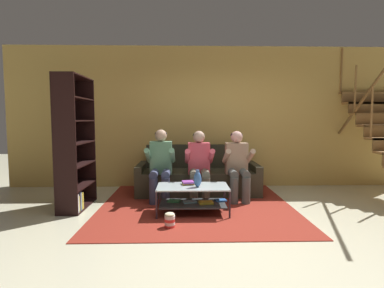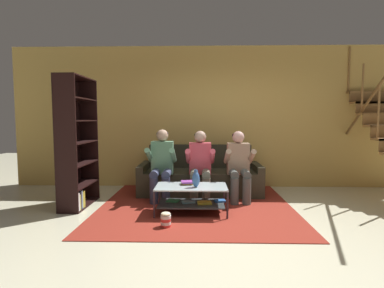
{
  "view_description": "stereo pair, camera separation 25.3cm",
  "coord_description": "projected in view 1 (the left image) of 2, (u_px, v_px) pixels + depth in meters",
  "views": [
    {
      "loc": [
        -0.56,
        -3.82,
        1.41
      ],
      "look_at": [
        -0.43,
        1.0,
        1.01
      ],
      "focal_mm": 28.0,
      "sensor_mm": 36.0,
      "label": 1
    },
    {
      "loc": [
        -0.31,
        -3.82,
        1.41
      ],
      "look_at": [
        -0.43,
        1.0,
        1.01
      ],
      "focal_mm": 28.0,
      "sensor_mm": 36.0,
      "label": 2
    }
  ],
  "objects": [
    {
      "name": "ground",
      "position": [
        227.0,
        227.0,
        3.94
      ],
      "size": [
        16.8,
        16.8,
        0.0
      ],
      "primitive_type": "plane",
      "color": "beige"
    },
    {
      "name": "back_partition",
      "position": [
        211.0,
        117.0,
        6.27
      ],
      "size": [
        8.4,
        0.12,
        2.9
      ],
      "primitive_type": "cube",
      "color": "tan",
      "rests_on": "ground"
    },
    {
      "name": "couch",
      "position": [
        198.0,
        177.0,
        5.74
      ],
      "size": [
        2.28,
        0.88,
        0.9
      ],
      "color": "#333223",
      "rests_on": "ground"
    },
    {
      "name": "person_seated_left",
      "position": [
        161.0,
        162.0,
        5.17
      ],
      "size": [
        0.5,
        0.58,
        1.23
      ],
      "color": "#393F5C",
      "rests_on": "ground"
    },
    {
      "name": "person_seated_middle",
      "position": [
        199.0,
        163.0,
        5.19
      ],
      "size": [
        0.5,
        0.58,
        1.21
      ],
      "color": "#605B4A",
      "rests_on": "ground"
    },
    {
      "name": "person_seated_right",
      "position": [
        237.0,
        162.0,
        5.21
      ],
      "size": [
        0.5,
        0.58,
        1.2
      ],
      "color": "#4F5651",
      "rests_on": "ground"
    },
    {
      "name": "coffee_table",
      "position": [
        193.0,
        195.0,
        4.49
      ],
      "size": [
        1.06,
        0.59,
        0.41
      ],
      "color": "silver",
      "rests_on": "ground"
    },
    {
      "name": "area_rug",
      "position": [
        196.0,
        203.0,
        5.01
      ],
      "size": [
        3.07,
        3.2,
        0.01
      ],
      "color": "maroon",
      "rests_on": "ground"
    },
    {
      "name": "vase",
      "position": [
        198.0,
        179.0,
        4.4
      ],
      "size": [
        0.11,
        0.11,
        0.26
      ],
      "color": "#355A95",
      "rests_on": "coffee_table"
    },
    {
      "name": "book_stack",
      "position": [
        188.0,
        183.0,
        4.58
      ],
      "size": [
        0.21,
        0.2,
        0.05
      ],
      "color": "gold",
      "rests_on": "coffee_table"
    },
    {
      "name": "bookshelf",
      "position": [
        72.0,
        151.0,
        4.7
      ],
      "size": [
        0.34,
        0.93,
        2.08
      ],
      "color": "black",
      "rests_on": "ground"
    },
    {
      "name": "popcorn_tub",
      "position": [
        170.0,
        220.0,
        3.89
      ],
      "size": [
        0.14,
        0.14,
        0.2
      ],
      "color": "red",
      "rests_on": "ground"
    }
  ]
}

